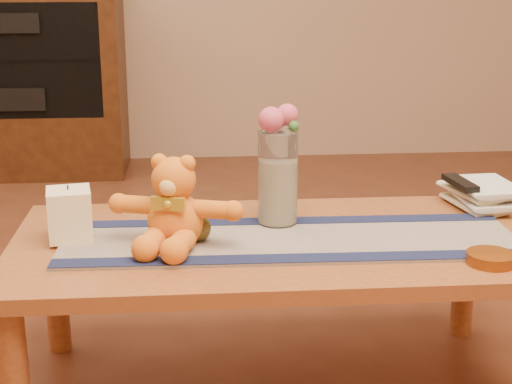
{
  "coord_description": "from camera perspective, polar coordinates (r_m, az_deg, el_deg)",
  "views": [
    {
      "loc": [
        -0.21,
        -1.95,
        1.16
      ],
      "look_at": [
        -0.05,
        0.0,
        0.58
      ],
      "focal_mm": 54.65,
      "sensor_mm": 36.0,
      "label": 1
    }
  ],
  "objects": [
    {
      "name": "coffee_table_top",
      "position": [
        2.09,
        1.37,
        -3.92
      ],
      "size": [
        1.4,
        0.7,
        0.04
      ],
      "primitive_type": "cube",
      "color": "brown",
      "rests_on": "floor"
    },
    {
      "name": "bronze_ball",
      "position": [
        2.03,
        -4.27,
        -2.67
      ],
      "size": [
        0.07,
        0.07,
        0.07
      ],
      "primitive_type": "sphere",
      "rotation": [
        0.0,
        0.0,
        -0.02
      ],
      "color": "#4A3C18",
      "rests_on": "persian_runner"
    },
    {
      "name": "table_leg_br",
      "position": [
        2.58,
        15.02,
        -5.84
      ],
      "size": [
        0.07,
        0.07,
        0.41
      ],
      "primitive_type": "cylinder",
      "color": "brown",
      "rests_on": "floor"
    },
    {
      "name": "candle_wick",
      "position": [
        2.07,
        -13.61,
        0.32
      ],
      "size": [
        0.0,
        0.0,
        0.01
      ],
      "primitive_type": "cylinder",
      "rotation": [
        0.0,
        0.0,
        0.17
      ],
      "color": "black",
      "rests_on": "pillar_candle"
    },
    {
      "name": "rose_left",
      "position": [
        2.09,
        1.12,
        5.32
      ],
      "size": [
        0.07,
        0.07,
        0.07
      ],
      "primitive_type": "sphere",
      "color": "#CA4764",
      "rests_on": "glass_vase"
    },
    {
      "name": "book_upper",
      "position": [
        2.39,
        14.39,
        -0.11
      ],
      "size": [
        0.21,
        0.26,
        0.02
      ],
      "primitive_type": "imported",
      "rotation": [
        0.0,
        0.0,
        0.23
      ],
      "color": "beige",
      "rests_on": "book_lower"
    },
    {
      "name": "leaf_sprig",
      "position": [
        2.1,
        2.79,
        4.83
      ],
      "size": [
        0.03,
        0.03,
        0.03
      ],
      "primitive_type": "sphere",
      "color": "#33662D",
      "rests_on": "glass_vase"
    },
    {
      "name": "blue_flower_side",
      "position": [
        2.13,
        0.77,
        5.08
      ],
      "size": [
        0.04,
        0.04,
        0.04
      ],
      "primitive_type": "sphere",
      "color": "#4E4EA9",
      "rests_on": "glass_vase"
    },
    {
      "name": "book_lower",
      "position": [
        2.39,
        14.67,
        -0.58
      ],
      "size": [
        0.17,
        0.23,
        0.02
      ],
      "primitive_type": "imported",
      "rotation": [
        0.0,
        0.0,
        0.04
      ],
      "color": "beige",
      "rests_on": "book_bottom"
    },
    {
      "name": "potpourri_fill",
      "position": [
        2.16,
        1.6,
        0.05
      ],
      "size": [
        0.09,
        0.09,
        0.18
      ],
      "primitive_type": "cylinder",
      "color": "beige",
      "rests_on": "glass_vase"
    },
    {
      "name": "pillar_candle",
      "position": [
        2.1,
        -13.48,
        -1.59
      ],
      "size": [
        0.13,
        0.13,
        0.13
      ],
      "primitive_type": "cube",
      "rotation": [
        0.0,
        0.0,
        0.17
      ],
      "color": "#FFE9BB",
      "rests_on": "persian_runner"
    },
    {
      "name": "media_cabinet",
      "position": [
        4.58,
        -17.3,
        8.09
      ],
      "size": [
        1.2,
        0.5,
        1.1
      ],
      "primitive_type": "cube",
      "color": "black",
      "rests_on": "floor"
    },
    {
      "name": "tv_remote",
      "position": [
        2.37,
        14.72,
        0.66
      ],
      "size": [
        0.06,
        0.16,
        0.02
      ],
      "primitive_type": "cube",
      "rotation": [
        0.0,
        0.0,
        0.13
      ],
      "color": "black",
      "rests_on": "book_top"
    },
    {
      "name": "blue_flower_back",
      "position": [
        2.14,
        1.8,
        5.38
      ],
      "size": [
        0.04,
        0.04,
        0.04
      ],
      "primitive_type": "sphere",
      "color": "#4E4EA9",
      "rests_on": "glass_vase"
    },
    {
      "name": "amber_dish",
      "position": [
        1.99,
        16.8,
        -4.68
      ],
      "size": [
        0.14,
        0.14,
        0.03
      ],
      "primitive_type": "cylinder",
      "rotation": [
        0.0,
        0.0,
        0.23
      ],
      "color": "#BF5914",
      "rests_on": "coffee_table_top"
    },
    {
      "name": "book_bottom",
      "position": [
        2.4,
        14.49,
        -1.0
      ],
      "size": [
        0.2,
        0.25,
        0.02
      ],
      "primitive_type": "imported",
      "rotation": [
        0.0,
        0.0,
        0.18
      ],
      "color": "beige",
      "rests_on": "coffee_table_top"
    },
    {
      "name": "runner_border_near",
      "position": [
        1.92,
        2.96,
        -4.86
      ],
      "size": [
        1.2,
        0.09,
        0.0
      ],
      "primitive_type": "cube",
      "rotation": [
        0.0,
        0.0,
        -0.02
      ],
      "color": "#141A3D",
      "rests_on": "persian_runner"
    },
    {
      "name": "teddy_bear",
      "position": [
        2.0,
        -5.95,
        -0.74
      ],
      "size": [
        0.4,
        0.36,
        0.22
      ],
      "primitive_type": null,
      "rotation": [
        0.0,
        0.0,
        -0.29
      ],
      "color": "orange",
      "rests_on": "persian_runner"
    },
    {
      "name": "cabinet_cavity",
      "position": [
        4.34,
        -18.07,
        9.07
      ],
      "size": [
        1.02,
        0.03,
        0.61
      ],
      "primitive_type": "cube",
      "color": "black",
      "rests_on": "media_cabinet"
    },
    {
      "name": "stereo_upper",
      "position": [
        4.42,
        -18.0,
        11.78
      ],
      "size": [
        0.42,
        0.28,
        0.1
      ],
      "primitive_type": "cube",
      "color": "black",
      "rests_on": "media_cabinet"
    },
    {
      "name": "persian_runner",
      "position": [
        2.06,
        2.52,
        -3.52
      ],
      "size": [
        1.21,
        0.38,
        0.01
      ],
      "primitive_type": "cube",
      "rotation": [
        0.0,
        0.0,
        -0.02
      ],
      "color": "#201B4D",
      "rests_on": "coffee_table_top"
    },
    {
      "name": "stereo_lower",
      "position": [
        4.47,
        -17.55,
        6.73
      ],
      "size": [
        0.42,
        0.28,
        0.12
      ],
      "primitive_type": "cube",
      "color": "black",
      "rests_on": "media_cabinet"
    },
    {
      "name": "rose_right",
      "position": [
        2.11,
        2.3,
        5.68
      ],
      "size": [
        0.06,
        0.06,
        0.06
      ],
      "primitive_type": "sphere",
      "color": "#CA4764",
      "rests_on": "glass_vase"
    },
    {
      "name": "glass_vase",
      "position": [
        2.14,
        1.6,
        1.05
      ],
      "size": [
        0.11,
        0.11,
        0.26
      ],
      "primitive_type": "cylinder",
      "color": "silver",
      "rests_on": "persian_runner"
    },
    {
      "name": "table_leg_bl",
      "position": [
        2.47,
        -14.44,
        -6.77
      ],
      "size": [
        0.07,
        0.07,
        0.41
      ],
      "primitive_type": "cylinder",
      "color": "brown",
      "rests_on": "floor"
    },
    {
      "name": "cabinet_shelf",
      "position": [
        4.42,
        -17.83,
        9.21
      ],
      "size": [
        1.02,
        0.2,
        0.02
      ],
      "primitive_type": "cube",
      "color": "black",
      "rests_on": "media_cabinet"
    },
    {
      "name": "book_top",
      "position": [
        2.38,
        14.69,
        0.31
      ],
      "size": [
        0.18,
        0.24,
        0.02
      ],
      "primitive_type": "imported",
      "rotation": [
        0.0,
        0.0,
        0.07
      ],
      "color": "beige",
      "rests_on": "book_upper"
    },
    {
      "name": "runner_border_far",
      "position": [
        2.19,
        2.13,
        -2.11
      ],
      "size": [
        1.2,
        0.09,
        0.0
      ],
      "primitive_type": "cube",
      "rotation": [
        0.0,
        0.0,
        -0.02
      ],
      "color": "#141A3D",
      "rests_on": "persian_runner"
    }
  ]
}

